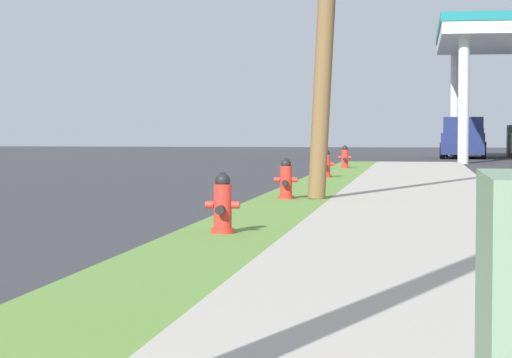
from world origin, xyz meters
The scene contains 5 objects.
fire_hydrant_second centered at (0.63, 11.01, 0.45)m, with size 0.42×0.38×0.74m.
fire_hydrant_third centered at (0.60, 17.44, 0.45)m, with size 0.42×0.37×0.74m.
fire_hydrant_fourth centered at (0.58, 26.17, 0.45)m, with size 0.42×0.37×0.74m.
fire_hydrant_fifth centered at (0.61, 32.92, 0.45)m, with size 0.42×0.38×0.74m.
truck_navy_at_forecourt centered at (5.18, 50.27, 0.91)m, with size 2.44×5.52×1.97m.
Camera 1 is at (2.99, -1.55, 1.39)m, focal length 73.79 mm.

